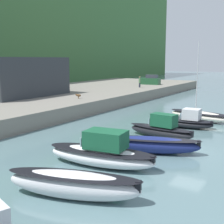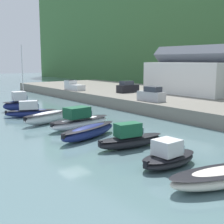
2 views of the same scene
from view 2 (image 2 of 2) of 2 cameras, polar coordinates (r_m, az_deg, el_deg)
ground_plane at (r=28.80m, az=-6.95°, el=-6.20°), size 320.00×320.00×0.00m
harbor_clubhouse at (r=58.16m, az=14.31°, el=6.42°), size 16.55×8.38×8.55m
moored_boat_0 at (r=50.00m, az=-16.32°, el=1.48°), size 3.11×5.81×10.01m
moored_boat_1 at (r=44.46m, az=-14.67°, el=0.16°), size 3.81×7.24×2.22m
moored_boat_2 at (r=39.47m, az=-11.58°, el=-0.88°), size 3.85×7.68×1.48m
moored_boat_3 at (r=35.75m, az=-5.96°, el=-1.60°), size 3.39×8.22×2.52m
moored_boat_4 at (r=31.27m, az=-4.24°, el=-3.56°), size 4.32×8.12×1.33m
moored_boat_5 at (r=27.90m, az=3.34°, el=-4.93°), size 2.53×6.77×2.27m
moored_boat_6 at (r=23.44m, az=10.28°, el=-8.10°), size 2.56×5.23×2.07m
moored_boat_7 at (r=20.98m, az=19.80°, el=-10.96°), size 4.21×8.30×9.28m
parked_car_0 at (r=46.20m, az=7.23°, el=3.13°), size 4.32×2.09×2.16m
parked_car_2 at (r=58.36m, az=2.86°, el=4.50°), size 1.98×4.27×2.16m
pickup_truck_0 at (r=63.68m, az=-7.09°, el=4.77°), size 4.86×2.32×1.90m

